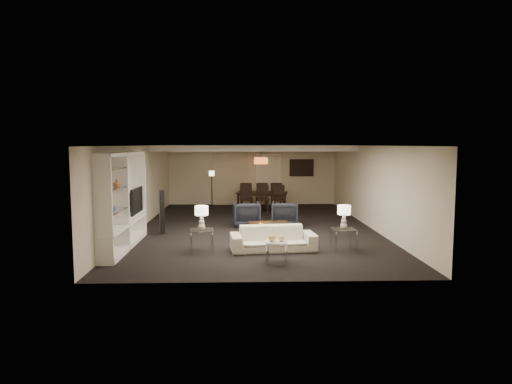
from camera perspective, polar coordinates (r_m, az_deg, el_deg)
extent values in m
plane|color=black|center=(13.96, 0.00, -4.50)|extent=(11.00, 11.00, 0.00)
cube|color=silver|center=(13.72, 0.00, 5.82)|extent=(7.00, 11.00, 0.02)
cube|color=beige|center=(19.26, -0.52, 2.15)|extent=(7.00, 0.02, 2.50)
cube|color=beige|center=(8.33, 1.21, -2.93)|extent=(7.00, 0.02, 2.50)
cube|color=beige|center=(14.11, -14.35, 0.56)|extent=(0.02, 11.00, 2.50)
cube|color=beige|center=(14.33, 14.13, 0.64)|extent=(0.02, 11.00, 2.50)
cube|color=silver|center=(17.22, -0.37, 5.53)|extent=(7.00, 4.00, 0.20)
cube|color=beige|center=(19.19, -3.21, 1.98)|extent=(1.50, 0.12, 2.40)
cube|color=silver|center=(19.28, 1.56, 1.56)|extent=(0.90, 0.05, 2.10)
cube|color=#142D38|center=(19.37, 5.71, 3.03)|extent=(0.95, 0.04, 0.65)
cylinder|color=#D8591E|center=(17.24, 0.63, 3.93)|extent=(0.52, 0.52, 0.24)
imported|color=beige|center=(10.97, 2.14, -5.83)|extent=(2.09, 1.00, 0.59)
imported|color=black|center=(14.18, -1.20, -2.79)|extent=(0.87, 0.89, 0.75)
imported|color=black|center=(14.24, 3.64, -2.76)|extent=(0.89, 0.91, 0.75)
sphere|color=#E0B776|center=(9.84, 2.01, -5.77)|extent=(0.15, 0.15, 0.15)
sphere|color=#EFD87E|center=(9.86, 3.17, -5.81)|extent=(0.13, 0.13, 0.13)
imported|color=black|center=(12.26, -15.22, -1.05)|extent=(1.15, 0.15, 0.66)
imported|color=#223596|center=(10.55, -17.62, -1.89)|extent=(0.17, 0.17, 0.17)
imported|color=#A96838|center=(10.97, -17.01, 1.08)|extent=(0.18, 0.18, 0.19)
cube|color=black|center=(13.22, -11.66, -2.47)|extent=(0.17, 0.17, 1.25)
imported|color=black|center=(17.64, 0.76, -1.16)|extent=(2.07, 1.32, 0.69)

